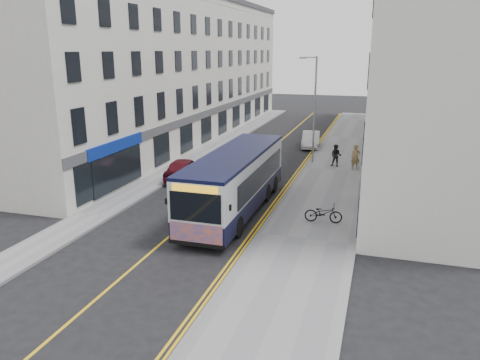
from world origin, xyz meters
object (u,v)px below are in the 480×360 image
Objects in this scene: streetlamp at (314,106)px; car_white at (311,140)px; city_bus at (236,180)px; bicycle at (323,213)px; pedestrian_far at (336,156)px; car_maroon at (183,168)px; pedestrian_near at (356,157)px.

car_white is at bearing 99.12° from streetlamp.
city_bus is 4.94m from bicycle.
city_bus reaches higher than car_white.
pedestrian_far is 0.39× the size of car_white.
car_white is at bearing -123.14° from car_maroon.
city_bus is 12.07m from pedestrian_far.
city_bus is (-2.23, -12.31, -2.59)m from streetlamp.
city_bus is at bearing 129.06° from car_maroon.
streetlamp reaches higher than bicycle.
pedestrian_near is at bearing -8.94° from bicycle.
bicycle is at bearing -78.98° from pedestrian_far.
pedestrian_near reaches higher than pedestrian_far.
city_bus is at bearing 78.40° from bicycle.
streetlamp is at bearing 136.55° from pedestrian_near.
car_white is (1.26, 18.35, -1.09)m from city_bus.
pedestrian_near is (3.37, -1.53, -3.36)m from streetlamp.
streetlamp is 4.44× the size of pedestrian_near.
pedestrian_near is 12.26m from car_maroon.
bicycle is 11.40m from pedestrian_near.
streetlamp is at bearing -87.33° from car_white.
streetlamp is at bearing 160.30° from pedestrian_far.
city_bus reaches higher than pedestrian_near.
car_maroon is (-5.34, 5.25, -1.05)m from city_bus.
car_white reaches higher than bicycle.
pedestrian_far reaches higher than car_white.
city_bus is at bearing -100.38° from car_white.
streetlamp is 5.00m from pedestrian_near.
car_white is (-3.50, 18.93, 0.09)m from bicycle.
pedestrian_far is at bearing -27.85° from streetlamp.
city_bus is at bearing -100.27° from streetlamp.
car_maroon reaches higher than bicycle.
pedestrian_near is at bearing -24.40° from streetlamp.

